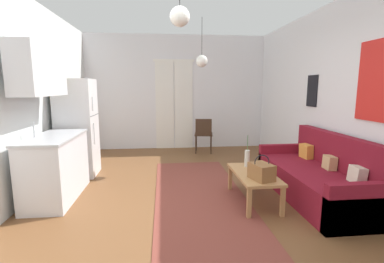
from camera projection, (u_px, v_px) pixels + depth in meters
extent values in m
cube|color=brown|center=(193.00, 213.00, 3.55)|extent=(5.07, 8.02, 0.10)
cube|color=silver|center=(177.00, 93.00, 7.01)|extent=(4.67, 0.10, 2.84)
cube|color=white|center=(165.00, 106.00, 6.97)|extent=(0.46, 0.02, 2.18)
cube|color=white|center=(184.00, 106.00, 7.02)|extent=(0.46, 0.02, 2.18)
cube|color=white|center=(174.00, 60.00, 6.81)|extent=(1.02, 0.03, 0.06)
cube|color=silver|center=(368.00, 98.00, 3.56)|extent=(0.10, 7.62, 2.84)
cube|color=red|center=(381.00, 81.00, 3.27)|extent=(0.02, 0.75, 0.99)
cube|color=black|center=(312.00, 91.00, 4.76)|extent=(0.02, 0.30, 0.54)
cube|color=yellow|center=(39.00, 74.00, 4.16)|extent=(0.02, 0.32, 0.40)
cube|color=brown|center=(201.00, 198.00, 3.92)|extent=(1.28, 3.67, 0.01)
cube|color=maroon|center=(313.00, 183.00, 3.92)|extent=(0.87, 2.09, 0.41)
cube|color=maroon|center=(338.00, 166.00, 3.92)|extent=(0.15, 2.09, 0.90)
cube|color=maroon|center=(363.00, 208.00, 2.94)|extent=(0.87, 0.11, 0.57)
cube|color=maroon|center=(283.00, 160.00, 4.88)|extent=(0.87, 0.11, 0.57)
cube|color=beige|center=(357.00, 175.00, 3.33)|extent=(0.15, 0.21, 0.21)
cube|color=tan|center=(330.00, 163.00, 3.88)|extent=(0.14, 0.20, 0.20)
cube|color=gold|center=(306.00, 151.00, 4.49)|extent=(0.15, 0.24, 0.23)
cube|color=#B27F4C|center=(254.00, 174.00, 3.74)|extent=(0.50, 1.02, 0.04)
cube|color=#B27F4C|center=(249.00, 203.00, 3.29)|extent=(0.05, 0.05, 0.38)
cube|color=#B27F4C|center=(283.00, 202.00, 3.33)|extent=(0.05, 0.05, 0.38)
cube|color=#B27F4C|center=(230.00, 178.00, 4.21)|extent=(0.05, 0.05, 0.38)
cube|color=#B27F4C|center=(257.00, 177.00, 4.26)|extent=(0.05, 0.05, 0.38)
cylinder|color=beige|center=(247.00, 158.00, 4.01)|extent=(0.07, 0.07, 0.25)
cylinder|color=#477F42|center=(248.00, 143.00, 3.97)|extent=(0.01, 0.01, 0.22)
cube|color=brown|center=(262.00, 172.00, 3.45)|extent=(0.30, 0.35, 0.20)
torus|color=black|center=(262.00, 162.00, 3.43)|extent=(0.19, 0.01, 0.19)
cube|color=white|center=(77.00, 128.00, 4.84)|extent=(0.61, 0.60, 1.70)
cube|color=#4C4C51|center=(95.00, 115.00, 4.84)|extent=(0.01, 0.58, 0.01)
cylinder|color=#B7BABF|center=(92.00, 104.00, 4.64)|extent=(0.02, 0.02, 0.24)
cylinder|color=#B7BABF|center=(94.00, 134.00, 4.72)|extent=(0.02, 0.02, 0.37)
cube|color=silver|center=(56.00, 168.00, 3.87)|extent=(0.55, 1.24, 0.87)
cube|color=#B7BABF|center=(54.00, 137.00, 3.80)|extent=(0.58, 1.27, 0.03)
cube|color=#999BA0|center=(52.00, 141.00, 3.73)|extent=(0.36, 0.40, 0.10)
cylinder|color=#B7BABF|center=(34.00, 130.00, 3.69)|extent=(0.02, 0.02, 0.20)
cube|color=silver|center=(39.00, 70.00, 3.65)|extent=(0.32, 1.12, 0.67)
cylinder|color=#382619|center=(211.00, 142.00, 6.81)|extent=(0.03, 0.03, 0.43)
cylinder|color=#382619|center=(196.00, 142.00, 6.83)|extent=(0.03, 0.03, 0.43)
cylinder|color=#382619|center=(211.00, 145.00, 6.48)|extent=(0.03, 0.03, 0.43)
cylinder|color=#382619|center=(196.00, 145.00, 6.49)|extent=(0.03, 0.03, 0.43)
cube|color=#382619|center=(204.00, 134.00, 6.62)|extent=(0.48, 0.46, 0.04)
cube|color=#382619|center=(204.00, 127.00, 6.41)|extent=(0.38, 0.09, 0.38)
sphere|color=white|center=(180.00, 17.00, 3.10)|extent=(0.23, 0.23, 0.23)
cylinder|color=black|center=(202.00, 36.00, 5.13)|extent=(0.01, 0.01, 0.68)
sphere|color=white|center=(202.00, 61.00, 5.21)|extent=(0.22, 0.22, 0.22)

